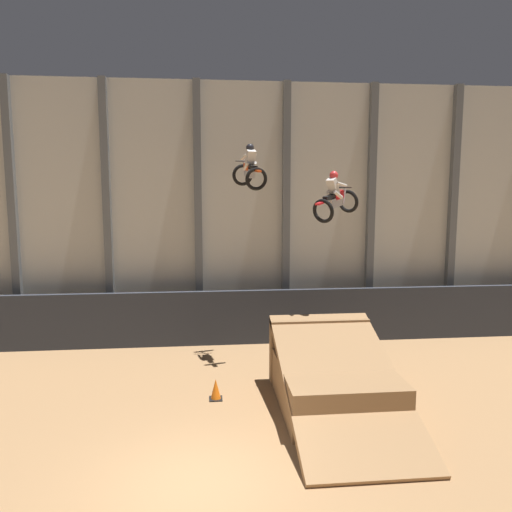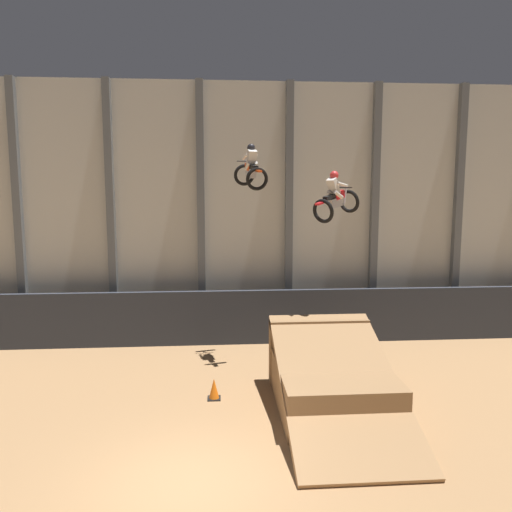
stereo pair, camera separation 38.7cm
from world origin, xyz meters
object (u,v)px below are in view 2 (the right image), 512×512
at_px(rider_bike_right_air, 336,199).
at_px(rider_bike_left_air, 251,170).
at_px(dirt_ramp, 330,379).
at_px(traffic_cone_near_ramp, 214,389).

bearing_deg(rider_bike_right_air, rider_bike_left_air, -164.43).
distance_m(dirt_ramp, traffic_cone_near_ramp, 3.20).
xyz_separation_m(rider_bike_left_air, rider_bike_right_air, (2.48, -1.55, -0.92)).
bearing_deg(rider_bike_right_air, traffic_cone_near_ramp, -107.08).
bearing_deg(traffic_cone_near_ramp, dirt_ramp, -11.05).
relative_size(rider_bike_left_air, traffic_cone_near_ramp, 3.19).
height_order(dirt_ramp, traffic_cone_near_ramp, dirt_ramp).
height_order(rider_bike_right_air, traffic_cone_near_ramp, rider_bike_right_air).
height_order(dirt_ramp, rider_bike_right_air, rider_bike_right_air).
distance_m(rider_bike_left_air, traffic_cone_near_ramp, 7.05).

